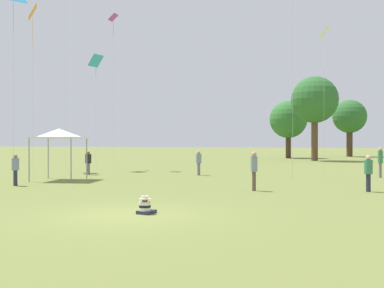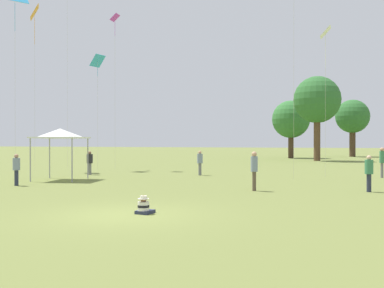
{
  "view_description": "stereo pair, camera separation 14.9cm",
  "coord_description": "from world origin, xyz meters",
  "px_view_note": "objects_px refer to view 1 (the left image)",
  "views": [
    {
      "loc": [
        5.98,
        -12.18,
        2.2
      ],
      "look_at": [
        0.14,
        6.04,
        2.09
      ],
      "focal_mm": 42.0,
      "sensor_mm": 36.0,
      "label": 1
    },
    {
      "loc": [
        6.12,
        -12.14,
        2.2
      ],
      "look_at": [
        0.14,
        6.04,
        2.09
      ],
      "focal_mm": 42.0,
      "sensor_mm": 36.0,
      "label": 2
    }
  ],
  "objects_px": {
    "person_standing_6": "(380,159)",
    "distant_tree_0": "(315,100)",
    "seated_toddler": "(145,206)",
    "kite_6": "(113,26)",
    "distant_tree_2": "(350,117)",
    "person_standing_0": "(254,167)",
    "canopy_tent": "(59,134)",
    "distant_tree_1": "(288,120)",
    "person_standing_3": "(368,170)",
    "person_standing_2": "(15,167)",
    "person_standing_4": "(88,161)",
    "person_standing_1": "(199,161)",
    "kite_9": "(324,38)",
    "kite_3": "(96,63)",
    "kite_2": "(33,16)"
  },
  "relations": [
    {
      "from": "person_standing_6",
      "to": "kite_9",
      "type": "distance_m",
      "value": 8.12
    },
    {
      "from": "person_standing_6",
      "to": "kite_6",
      "type": "relative_size",
      "value": 0.15
    },
    {
      "from": "canopy_tent",
      "to": "kite_3",
      "type": "bearing_deg",
      "value": 106.69
    },
    {
      "from": "person_standing_0",
      "to": "person_standing_1",
      "type": "bearing_deg",
      "value": 168.65
    },
    {
      "from": "person_standing_0",
      "to": "canopy_tent",
      "type": "relative_size",
      "value": 0.57
    },
    {
      "from": "person_standing_0",
      "to": "person_standing_4",
      "type": "height_order",
      "value": "person_standing_0"
    },
    {
      "from": "person_standing_3",
      "to": "distant_tree_1",
      "type": "distance_m",
      "value": 40.49
    },
    {
      "from": "person_standing_4",
      "to": "person_standing_3",
      "type": "bearing_deg",
      "value": 83.9
    },
    {
      "from": "kite_3",
      "to": "kite_9",
      "type": "xyz_separation_m",
      "value": [
        16.85,
        -2.11,
        0.27
      ]
    },
    {
      "from": "seated_toddler",
      "to": "person_standing_4",
      "type": "relative_size",
      "value": 0.38
    },
    {
      "from": "person_standing_1",
      "to": "distant_tree_1",
      "type": "xyz_separation_m",
      "value": [
        2.5,
        32.73,
        4.15
      ]
    },
    {
      "from": "person_standing_4",
      "to": "person_standing_2",
      "type": "bearing_deg",
      "value": 13.85
    },
    {
      "from": "kite_3",
      "to": "person_standing_4",
      "type": "bearing_deg",
      "value": 81.3
    },
    {
      "from": "distant_tree_2",
      "to": "distant_tree_1",
      "type": "bearing_deg",
      "value": -133.95
    },
    {
      "from": "person_standing_4",
      "to": "distant_tree_2",
      "type": "height_order",
      "value": "distant_tree_2"
    },
    {
      "from": "kite_3",
      "to": "distant_tree_2",
      "type": "relative_size",
      "value": 1.07
    },
    {
      "from": "person_standing_1",
      "to": "canopy_tent",
      "type": "distance_m",
      "value": 8.96
    },
    {
      "from": "seated_toddler",
      "to": "distant_tree_2",
      "type": "distance_m",
      "value": 57.03
    },
    {
      "from": "distant_tree_0",
      "to": "person_standing_3",
      "type": "bearing_deg",
      "value": -83.48
    },
    {
      "from": "person_standing_2",
      "to": "person_standing_4",
      "type": "relative_size",
      "value": 1.01
    },
    {
      "from": "person_standing_6",
      "to": "kite_2",
      "type": "height_order",
      "value": "kite_2"
    },
    {
      "from": "person_standing_2",
      "to": "distant_tree_2",
      "type": "distance_m",
      "value": 53.34
    },
    {
      "from": "seated_toddler",
      "to": "canopy_tent",
      "type": "height_order",
      "value": "canopy_tent"
    },
    {
      "from": "person_standing_3",
      "to": "distant_tree_0",
      "type": "height_order",
      "value": "distant_tree_0"
    },
    {
      "from": "distant_tree_1",
      "to": "canopy_tent",
      "type": "bearing_deg",
      "value": -103.04
    },
    {
      "from": "kite_6",
      "to": "distant_tree_2",
      "type": "relative_size",
      "value": 1.48
    },
    {
      "from": "person_standing_1",
      "to": "kite_3",
      "type": "height_order",
      "value": "kite_3"
    },
    {
      "from": "person_standing_4",
      "to": "person_standing_0",
      "type": "bearing_deg",
      "value": 73.35
    },
    {
      "from": "person_standing_0",
      "to": "person_standing_1",
      "type": "height_order",
      "value": "person_standing_0"
    },
    {
      "from": "person_standing_1",
      "to": "distant_tree_0",
      "type": "relative_size",
      "value": 0.17
    },
    {
      "from": "person_standing_3",
      "to": "person_standing_6",
      "type": "height_order",
      "value": "person_standing_6"
    },
    {
      "from": "person_standing_2",
      "to": "distant_tree_0",
      "type": "bearing_deg",
      "value": -80.58
    },
    {
      "from": "person_standing_3",
      "to": "person_standing_1",
      "type": "bearing_deg",
      "value": 66.96
    },
    {
      "from": "person_standing_4",
      "to": "canopy_tent",
      "type": "distance_m",
      "value": 4.57
    },
    {
      "from": "kite_6",
      "to": "seated_toddler",
      "type": "bearing_deg",
      "value": 72.1
    },
    {
      "from": "seated_toddler",
      "to": "kite_6",
      "type": "relative_size",
      "value": 0.05
    },
    {
      "from": "distant_tree_2",
      "to": "person_standing_2",
      "type": "bearing_deg",
      "value": -108.74
    },
    {
      "from": "kite_2",
      "to": "person_standing_2",
      "type": "bearing_deg",
      "value": 41.93
    },
    {
      "from": "seated_toddler",
      "to": "person_standing_3",
      "type": "distance_m",
      "value": 10.93
    },
    {
      "from": "person_standing_4",
      "to": "kite_3",
      "type": "xyz_separation_m",
      "value": [
        -1.97,
        4.43,
        7.31
      ]
    },
    {
      "from": "canopy_tent",
      "to": "distant_tree_0",
      "type": "xyz_separation_m",
      "value": [
        12.67,
        30.89,
        4.24
      ]
    },
    {
      "from": "person_standing_2",
      "to": "canopy_tent",
      "type": "relative_size",
      "value": 0.51
    },
    {
      "from": "person_standing_3",
      "to": "kite_9",
      "type": "xyz_separation_m",
      "value": [
        -2.04,
        7.41,
        7.55
      ]
    },
    {
      "from": "canopy_tent",
      "to": "person_standing_2",
      "type": "bearing_deg",
      "value": -93.23
    },
    {
      "from": "person_standing_2",
      "to": "person_standing_6",
      "type": "height_order",
      "value": "person_standing_6"
    },
    {
      "from": "person_standing_6",
      "to": "distant_tree_0",
      "type": "height_order",
      "value": "distant_tree_0"
    },
    {
      "from": "person_standing_6",
      "to": "distant_tree_0",
      "type": "bearing_deg",
      "value": 62.47
    },
    {
      "from": "person_standing_1",
      "to": "kite_9",
      "type": "height_order",
      "value": "kite_9"
    },
    {
      "from": "person_standing_0",
      "to": "kite_6",
      "type": "xyz_separation_m",
      "value": [
        -13.26,
        11.97,
        10.24
      ]
    },
    {
      "from": "kite_3",
      "to": "distant_tree_2",
      "type": "xyz_separation_m",
      "value": [
        19.46,
        38.28,
        -2.48
      ]
    }
  ]
}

